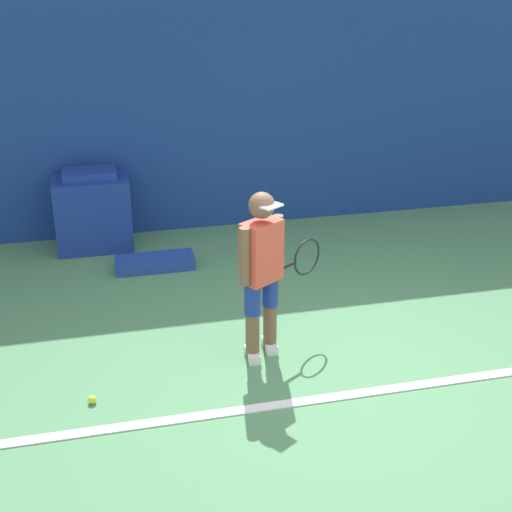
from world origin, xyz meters
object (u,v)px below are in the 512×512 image
tennis_player (263,269)px  tennis_ball (92,400)px  equipment_bag (155,263)px  covered_chair (93,211)px

tennis_player → tennis_ball: 1.74m
tennis_ball → tennis_player: bearing=15.8°
tennis_ball → equipment_bag: equipment_bag is taller
tennis_player → equipment_bag: 2.29m
tennis_ball → covered_chair: bearing=87.7°
covered_chair → equipment_bag: size_ratio=1.10×
equipment_bag → covered_chair: bearing=128.1°
covered_chair → equipment_bag: covered_chair is taller
tennis_player → equipment_bag: bearing=77.4°
tennis_ball → equipment_bag: 2.57m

